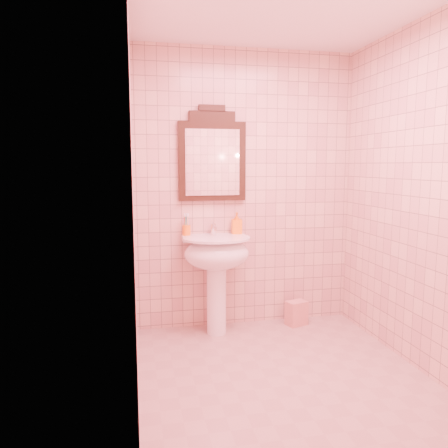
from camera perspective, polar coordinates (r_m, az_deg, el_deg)
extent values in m
plane|color=tan|center=(3.28, 7.72, -19.10)|extent=(2.20, 2.20, 0.00)
cube|color=beige|center=(3.99, 2.82, 4.43)|extent=(2.00, 0.02, 2.50)
cylinder|color=white|center=(3.87, -1.00, -9.23)|extent=(0.17, 0.17, 0.70)
ellipsoid|color=white|center=(3.76, -0.95, -3.91)|extent=(0.56, 0.46, 0.28)
cube|color=white|center=(3.90, -1.40, -1.78)|extent=(0.56, 0.15, 0.05)
cylinder|color=white|center=(3.74, -0.96, -1.88)|extent=(0.58, 0.58, 0.02)
cylinder|color=white|center=(3.89, -1.41, -0.69)|extent=(0.04, 0.04, 0.09)
cylinder|color=white|center=(3.83, -1.26, -0.29)|extent=(0.02, 0.10, 0.02)
cylinder|color=white|center=(3.78, -1.13, -0.69)|extent=(0.02, 0.02, 0.04)
cube|color=white|center=(3.89, -1.44, 0.13)|extent=(0.02, 0.07, 0.01)
cube|color=black|center=(3.90, -1.57, 8.18)|extent=(0.60, 0.05, 0.69)
cube|color=black|center=(3.92, -1.59, 13.89)|extent=(0.40, 0.05, 0.09)
cube|color=black|center=(3.93, -1.59, 14.87)|extent=(0.23, 0.05, 0.06)
cube|color=white|center=(3.87, -1.49, 8.04)|extent=(0.48, 0.01, 0.58)
cylinder|color=orange|center=(3.85, -4.92, -0.82)|extent=(0.07, 0.07, 0.09)
cylinder|color=silver|center=(3.85, -4.69, -0.24)|extent=(0.01, 0.01, 0.17)
cylinder|color=#338CD8|center=(3.86, -4.88, -0.21)|extent=(0.01, 0.01, 0.17)
cylinder|color=#E5334C|center=(3.86, -5.14, -0.23)|extent=(0.01, 0.01, 0.17)
cylinder|color=#3FBF59|center=(3.84, -5.11, -0.27)|extent=(0.01, 0.01, 0.17)
cylinder|color=#D8CC4C|center=(3.83, -4.83, -0.28)|extent=(0.01, 0.01, 0.17)
imported|color=orange|center=(3.92, 1.67, 0.12)|extent=(0.09, 0.10, 0.19)
cube|color=tan|center=(4.19, 9.44, -11.40)|extent=(0.21, 0.17, 0.23)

